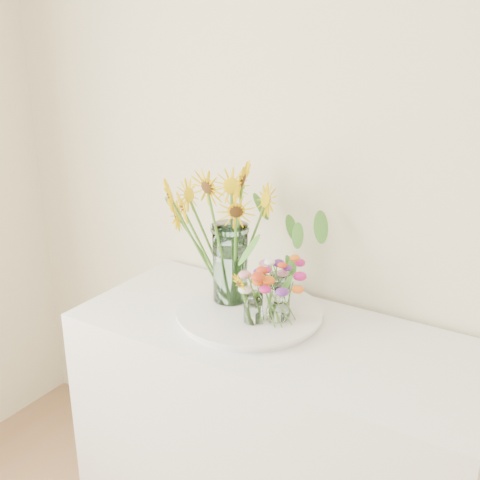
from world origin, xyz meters
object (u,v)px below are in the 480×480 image
(small_vase_a, at_px, (253,308))
(small_vase_b, at_px, (278,305))
(tray, at_px, (249,314))
(counter, at_px, (276,443))
(small_vase_c, at_px, (280,292))
(mason_jar, at_px, (230,263))

(small_vase_a, relative_size, small_vase_b, 0.91)
(tray, bearing_deg, counter, -12.51)
(counter, height_order, small_vase_b, small_vase_b)
(small_vase_a, xyz_separation_m, small_vase_c, (0.02, 0.14, 0.01))
(counter, height_order, small_vase_a, small_vase_a)
(tray, height_order, small_vase_b, small_vase_b)
(mason_jar, distance_m, small_vase_b, 0.24)
(small_vase_a, height_order, small_vase_b, small_vase_b)
(mason_jar, bearing_deg, small_vase_c, 10.64)
(mason_jar, height_order, small_vase_b, mason_jar)
(counter, distance_m, tray, 0.48)
(small_vase_a, xyz_separation_m, small_vase_b, (0.06, 0.06, 0.01))
(mason_jar, xyz_separation_m, small_vase_a, (0.16, -0.10, -0.09))
(tray, xyz_separation_m, small_vase_c, (0.08, 0.07, 0.08))
(counter, xyz_separation_m, small_vase_c, (-0.05, 0.10, 0.54))
(tray, distance_m, small_vase_c, 0.13)
(tray, bearing_deg, small_vase_b, -5.59)
(mason_jar, bearing_deg, small_vase_a, -33.53)
(small_vase_a, bearing_deg, mason_jar, 146.47)
(small_vase_a, bearing_deg, small_vase_b, 41.26)
(counter, relative_size, tray, 2.93)
(small_vase_a, relative_size, small_vase_c, 0.84)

